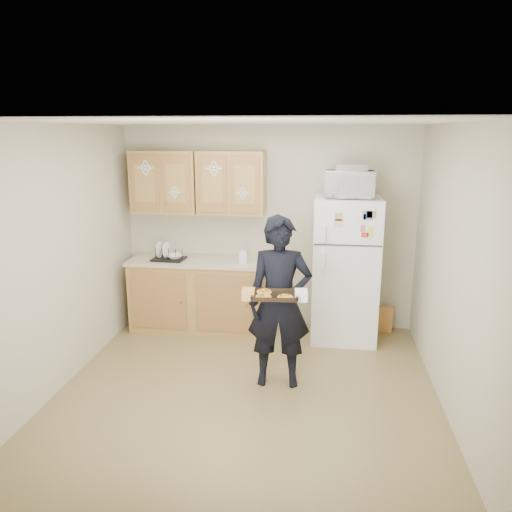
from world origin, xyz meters
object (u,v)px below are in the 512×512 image
object	(u,v)px
refrigerator	(345,269)
microwave	(349,184)
dish_rack	(169,254)
baking_tray	(275,296)
person	(280,302)

from	to	relation	value
refrigerator	microwave	world-z (taller)	microwave
refrigerator	dish_rack	size ratio (longest dim) A/B	4.47
refrigerator	baking_tray	world-z (taller)	refrigerator
person	baking_tray	distance (m)	0.34
baking_tray	dish_rack	xyz separation A→B (m)	(-1.44, 1.50, -0.03)
person	dish_rack	xyz separation A→B (m)	(-1.47, 1.20, 0.14)
dish_rack	person	bearing A→B (deg)	-39.42
person	baking_tray	world-z (taller)	person
microwave	dish_rack	bearing A→B (deg)	179.84
refrigerator	baking_tray	xyz separation A→B (m)	(-0.68, -1.52, 0.15)
person	microwave	size ratio (longest dim) A/B	3.10
baking_tray	microwave	xyz separation A→B (m)	(0.69, 1.47, 0.85)
person	baking_tray	bearing A→B (deg)	-97.99
dish_rack	microwave	bearing A→B (deg)	-0.79
refrigerator	dish_rack	distance (m)	2.13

